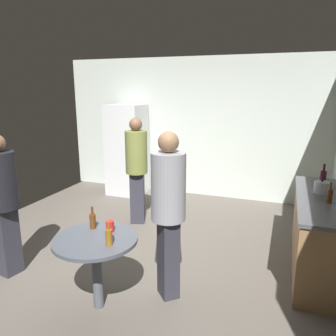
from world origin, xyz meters
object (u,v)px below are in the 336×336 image
object	(u,v)px
plastic_cup_red	(110,226)
person_in_black_shirt	(2,195)
kettle	(322,187)
beer_bottle_amber	(109,237)
beer_bottle_on_counter	(330,195)
wine_bottle_on_counter	(323,179)
foreground_table	(96,248)
person_in_olive_shirt	(137,163)
refrigerator	(127,150)
person_in_gray_shirt	(168,204)
beer_bottle_brown	(93,220)

from	to	relation	value
plastic_cup_red	person_in_black_shirt	bearing A→B (deg)	179.95
kettle	beer_bottle_amber	size ratio (longest dim) A/B	1.06
beer_bottle_on_counter	person_in_black_shirt	distance (m)	3.58
wine_bottle_on_counter	beer_bottle_amber	xyz separation A→B (m)	(-1.88, -1.96, -0.20)
beer_bottle_on_counter	foreground_table	distance (m)	2.51
person_in_olive_shirt	person_in_black_shirt	size ratio (longest dim) A/B	1.03
foreground_table	plastic_cup_red	xyz separation A→B (m)	(0.06, 0.18, 0.16)
refrigerator	person_in_gray_shirt	distance (m)	3.58
wine_bottle_on_counter	beer_bottle_on_counter	distance (m)	0.56
plastic_cup_red	person_in_olive_shirt	world-z (taller)	person_in_olive_shirt
wine_bottle_on_counter	beer_bottle_on_counter	bearing A→B (deg)	-87.17
beer_bottle_amber	person_in_gray_shirt	world-z (taller)	person_in_gray_shirt
plastic_cup_red	person_in_gray_shirt	world-z (taller)	person_in_gray_shirt
beer_bottle_on_counter	plastic_cup_red	world-z (taller)	beer_bottle_on_counter
person_in_black_shirt	person_in_gray_shirt	world-z (taller)	person_in_gray_shirt
foreground_table	beer_bottle_amber	distance (m)	0.28
beer_bottle_amber	person_in_gray_shirt	size ratio (longest dim) A/B	0.13
wine_bottle_on_counter	person_in_gray_shirt	xyz separation A→B (m)	(-1.50, -1.47, -0.01)
kettle	person_in_black_shirt	size ratio (longest dim) A/B	0.15
kettle	person_in_gray_shirt	world-z (taller)	person_in_gray_shirt
refrigerator	beer_bottle_on_counter	size ratio (longest dim) A/B	7.83
plastic_cup_red	beer_bottle_brown	bearing A→B (deg)	177.50
refrigerator	person_in_black_shirt	distance (m)	3.22
beer_bottle_amber	person_in_olive_shirt	distance (m)	2.26
person_in_olive_shirt	kettle	bearing A→B (deg)	62.18
foreground_table	person_in_black_shirt	distance (m)	1.34
beer_bottle_amber	person_in_gray_shirt	distance (m)	0.66
person_in_gray_shirt	beer_bottle_brown	bearing A→B (deg)	-23.99
wine_bottle_on_counter	person_in_olive_shirt	xyz separation A→B (m)	(-2.62, 0.17, -0.04)
person_in_black_shirt	foreground_table	bearing A→B (deg)	2.50
kettle	person_in_olive_shirt	bearing A→B (deg)	171.61
person_in_olive_shirt	beer_bottle_brown	bearing A→B (deg)	-7.42
foreground_table	person_in_black_shirt	world-z (taller)	person_in_black_shirt
kettle	wine_bottle_on_counter	xyz separation A→B (m)	(0.02, 0.22, 0.05)
beer_bottle_on_counter	plastic_cup_red	size ratio (longest dim) A/B	2.09
person_in_black_shirt	person_in_gray_shirt	size ratio (longest dim) A/B	0.95
refrigerator	plastic_cup_red	world-z (taller)	refrigerator
kettle	person_in_black_shirt	world-z (taller)	person_in_black_shirt
refrigerator	beer_bottle_on_counter	bearing A→B (deg)	-30.60
wine_bottle_on_counter	person_in_black_shirt	distance (m)	3.77
beer_bottle_amber	person_in_black_shirt	world-z (taller)	person_in_black_shirt
beer_bottle_amber	person_in_gray_shirt	bearing A→B (deg)	52.30
beer_bottle_brown	plastic_cup_red	distance (m)	0.20
wine_bottle_on_counter	person_in_gray_shirt	bearing A→B (deg)	-135.56
refrigerator	beer_bottle_amber	bearing A→B (deg)	-65.37
person_in_black_shirt	beer_bottle_brown	bearing A→B (deg)	10.85
refrigerator	person_in_olive_shirt	xyz separation A→B (m)	(0.86, -1.35, 0.08)
beer_bottle_on_counter	person_in_gray_shirt	bearing A→B (deg)	-149.13
refrigerator	foreground_table	size ratio (longest dim) A/B	2.25
refrigerator	beer_bottle_brown	xyz separation A→B (m)	(1.25, -3.21, -0.08)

